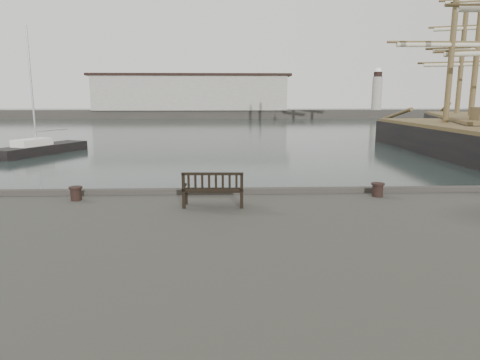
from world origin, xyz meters
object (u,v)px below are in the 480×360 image
(bollard_left, at_px, (76,193))
(tall_ship_far, at_px, (469,134))
(yacht_d, at_px, (41,151))
(bench, at_px, (213,196))
(bollard_right, at_px, (378,190))

(bollard_left, xyz_separation_m, tall_ship_far, (32.59, 33.80, -0.92))
(bollard_left, xyz_separation_m, yacht_d, (-11.25, 24.33, -1.55))
(bench, height_order, bollard_left, bench)
(bench, relative_size, tall_ship_far, 0.06)
(bench, distance_m, bollard_right, 5.62)
(bench, xyz_separation_m, bollard_left, (-4.47, 0.99, -0.11))
(bollard_right, height_order, yacht_d, yacht_d)
(bollard_left, height_order, bollard_right, bollard_right)
(bollard_left, xyz_separation_m, bollard_right, (9.97, 0.16, 0.01))
(bollard_left, height_order, tall_ship_far, tall_ship_far)
(bench, bearing_deg, yacht_d, 123.90)
(tall_ship_far, bearing_deg, yacht_d, -148.48)
(yacht_d, bearing_deg, bollard_left, -41.34)
(bollard_left, bearing_deg, bollard_right, 0.92)
(bollard_left, relative_size, yacht_d, 0.04)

